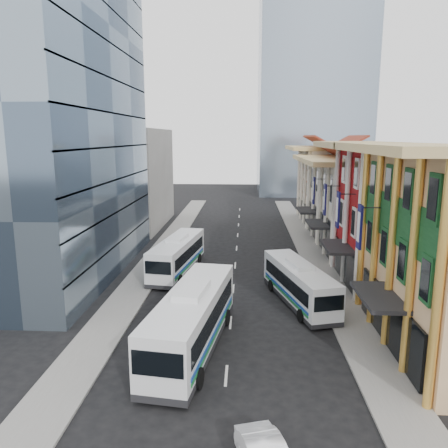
# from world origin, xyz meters

# --- Properties ---
(ground) EXTENTS (200.00, 200.00, 0.00)m
(ground) POSITION_xyz_m (0.00, 0.00, 0.00)
(ground) COLOR black
(ground) RESTS_ON ground
(sidewalk_right) EXTENTS (3.00, 90.00, 0.15)m
(sidewalk_right) POSITION_xyz_m (8.50, 22.00, 0.07)
(sidewalk_right) COLOR slate
(sidewalk_right) RESTS_ON ground
(sidewalk_left) EXTENTS (3.00, 90.00, 0.15)m
(sidewalk_left) POSITION_xyz_m (-8.50, 22.00, 0.07)
(sidewalk_left) COLOR slate
(sidewalk_left) RESTS_ON ground
(shophouse_red) EXTENTS (8.00, 10.00, 12.00)m
(shophouse_red) POSITION_xyz_m (14.00, 17.00, 6.00)
(shophouse_red) COLOR #9F1213
(shophouse_red) RESTS_ON ground
(shophouse_cream_near) EXTENTS (8.00, 9.00, 10.00)m
(shophouse_cream_near) POSITION_xyz_m (14.00, 26.50, 5.00)
(shophouse_cream_near) COLOR white
(shophouse_cream_near) RESTS_ON ground
(shophouse_cream_mid) EXTENTS (8.00, 9.00, 10.00)m
(shophouse_cream_mid) POSITION_xyz_m (14.00, 35.50, 5.00)
(shophouse_cream_mid) COLOR white
(shophouse_cream_mid) RESTS_ON ground
(shophouse_cream_far) EXTENTS (8.00, 12.00, 11.00)m
(shophouse_cream_far) POSITION_xyz_m (14.00, 46.00, 5.50)
(shophouse_cream_far) COLOR white
(shophouse_cream_far) RESTS_ON ground
(office_tower) EXTENTS (12.00, 26.00, 30.00)m
(office_tower) POSITION_xyz_m (-17.00, 19.00, 15.00)
(office_tower) COLOR #3C4D60
(office_tower) RESTS_ON ground
(office_block_far) EXTENTS (10.00, 18.00, 14.00)m
(office_block_far) POSITION_xyz_m (-16.00, 42.00, 7.00)
(office_block_far) COLOR gray
(office_block_far) RESTS_ON ground
(bus_left_near) EXTENTS (4.73, 12.95, 4.06)m
(bus_left_near) POSITION_xyz_m (-2.21, 3.97, 2.03)
(bus_left_near) COLOR silver
(bus_left_near) RESTS_ON ground
(bus_left_far) EXTENTS (4.19, 11.48, 3.60)m
(bus_left_far) POSITION_xyz_m (-5.50, 19.40, 1.80)
(bus_left_far) COLOR silver
(bus_left_far) RESTS_ON ground
(bus_right) EXTENTS (5.15, 10.81, 3.38)m
(bus_right) POSITION_xyz_m (5.23, 11.92, 1.69)
(bus_right) COLOR white
(bus_right) RESTS_ON ground
(sedan_left) EXTENTS (1.83, 4.02, 1.33)m
(sedan_left) POSITION_xyz_m (-3.12, 0.01, 0.67)
(sedan_left) COLOR silver
(sedan_left) RESTS_ON ground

